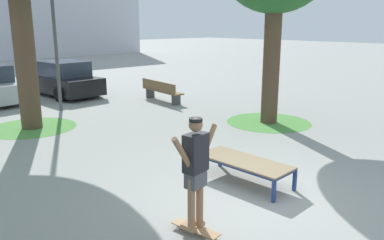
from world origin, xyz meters
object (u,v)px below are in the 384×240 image
Objects in this scene: skate_box at (244,162)px; car_black at (63,80)px; light_post at (52,0)px; skateboard at (195,229)px; park_bench at (161,90)px; skater at (196,166)px.

skate_box is 0.45× the size of car_black.
light_post is at bearing 88.20° from skate_box.
park_bench is at bearing 54.07° from skateboard.
light_post is (2.32, 9.50, 2.75)m from skater.
park_bench is (2.27, -4.03, -0.24)m from car_black.
skater is 10.34m from park_bench.
skate_box is 9.39m from light_post.
light_post is (0.28, 8.75, 3.41)m from skate_box.
skateboard is 10.47m from light_post.
skater is at bearing -103.70° from light_post.
skateboard is at bearing -81.14° from skater.
car_black is at bearing 81.46° from skate_box.
skate_box is 0.33× the size of light_post.
car_black reaches higher than skateboard.
light_post reaches higher than park_bench.
skater is at bearing -125.94° from park_bench.
skate_box is 1.14× the size of skater.
skateboard is at bearing -103.70° from light_post.
skateboard is 10.32m from park_bench.
skate_box is at bearing 20.29° from skateboard.
light_post reaches higher than skate_box.
car_black is at bearing 73.00° from skater.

